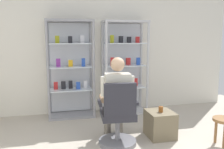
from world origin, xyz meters
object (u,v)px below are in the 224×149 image
Objects in this scene: tea_glass at (161,109)px; storage_crate at (160,124)px; office_chair at (118,120)px; display_cabinet_right at (124,67)px; wooden_stool at (224,124)px; seated_shopkeeper at (116,95)px; display_cabinet_left at (70,68)px.

storage_crate is at bearing 75.94° from tea_glass.
tea_glass reaches higher than storage_crate.
office_chair is at bearing -169.45° from tea_glass.
display_cabinet_right reaches higher than wooden_stool.
tea_glass is at bearing -82.27° from display_cabinet_right.
office_chair is 0.74m from tea_glass.
display_cabinet_right reaches higher than tea_glass.
storage_crate is (0.73, 0.16, -0.19)m from office_chair.
storage_crate is at bearing -81.89° from display_cabinet_right.
office_chair is at bearing -95.08° from seated_shopkeeper.
wooden_stool is at bearing -12.42° from office_chair.
storage_crate is 4.94× the size of tea_glass.
office_chair is 2.37× the size of wooden_stool.
office_chair reaches higher than tea_glass.
tea_glass is (0.72, 0.13, 0.06)m from office_chair.
display_cabinet_left reaches higher than tea_glass.
display_cabinet_left is at bearing 132.88° from storage_crate.
storage_crate is (0.72, -0.00, -0.51)m from seated_shopkeeper.
office_chair is at bearing 167.58° from wooden_stool.
storage_crate is 0.25m from tea_glass.
display_cabinet_right is (1.10, -0.00, 0.00)m from display_cabinet_left.
seated_shopkeeper is at bearing 161.66° from wooden_stool.
storage_crate is (1.30, -1.40, -0.75)m from display_cabinet_left.
wooden_stool is at bearing -30.82° from tea_glass.
tea_glass reaches higher than wooden_stool.
display_cabinet_left is 1.53m from seated_shopkeeper.
display_cabinet_left is 1.99m from tea_glass.
display_cabinet_right is 1.74m from office_chair.
seated_shopkeeper is 3.18× the size of wooden_stool.
storage_crate is 0.93m from wooden_stool.
display_cabinet_right is 21.27× the size of tea_glass.
seated_shopkeeper is at bearing 177.75° from tea_glass.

